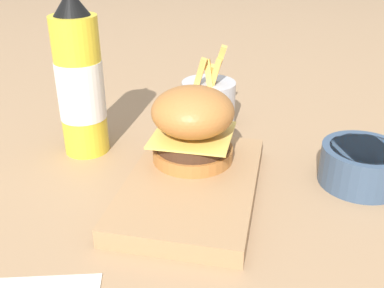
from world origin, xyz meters
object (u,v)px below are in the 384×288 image
(side_bowl, at_px, (362,164))
(ketchup_bottle, at_px, (80,83))
(burger, at_px, (193,124))
(fries_basket, at_px, (209,102))
(serving_board, at_px, (192,185))

(side_bowl, bearing_deg, ketchup_bottle, -91.88)
(burger, bearing_deg, side_bowl, 96.17)
(burger, xyz_separation_m, fries_basket, (-0.18, -0.01, -0.04))
(burger, height_order, side_bowl, burger)
(ketchup_bottle, height_order, side_bowl, ketchup_bottle)
(burger, bearing_deg, serving_board, 10.94)
(serving_board, height_order, side_bowl, side_bowl)
(serving_board, height_order, ketchup_bottle, ketchup_bottle)
(fries_basket, bearing_deg, burger, 3.15)
(fries_basket, bearing_deg, side_bowl, 57.56)
(burger, height_order, fries_basket, fries_basket)
(burger, relative_size, side_bowl, 1.00)
(serving_board, relative_size, fries_basket, 1.84)
(serving_board, distance_m, side_bowl, 0.24)
(serving_board, height_order, burger, burger)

